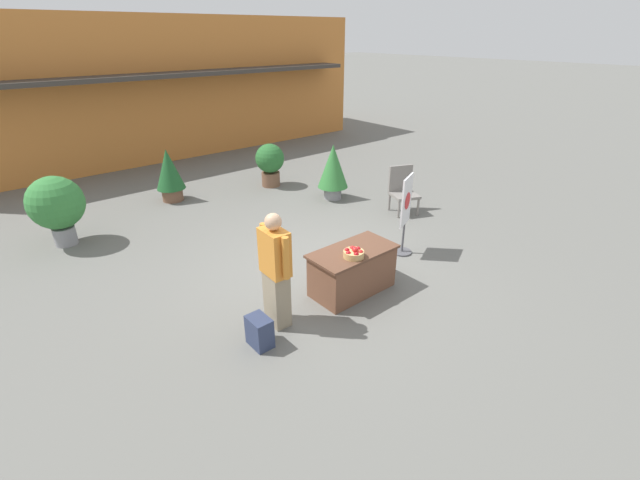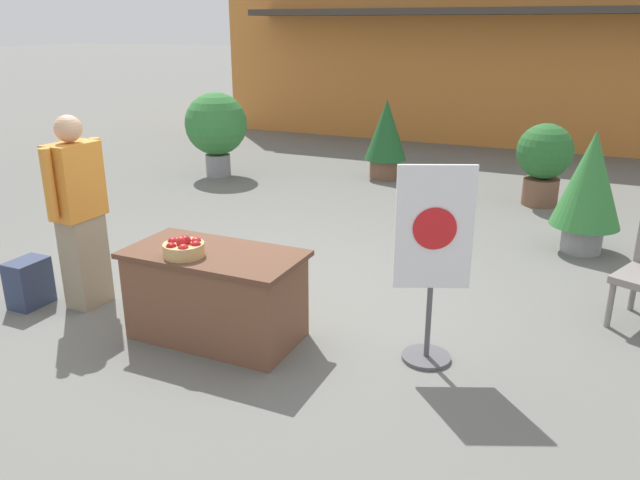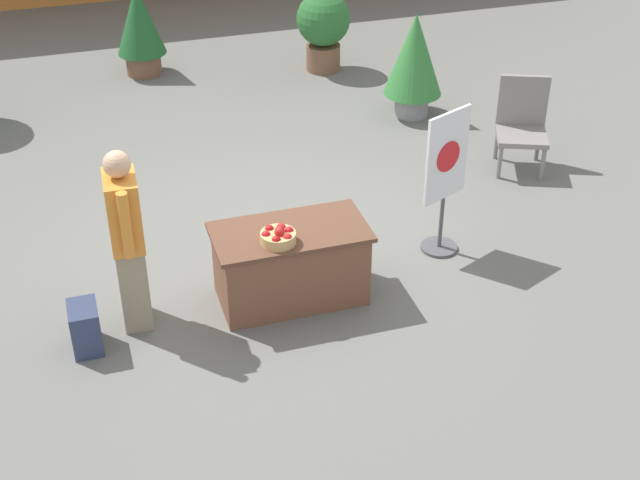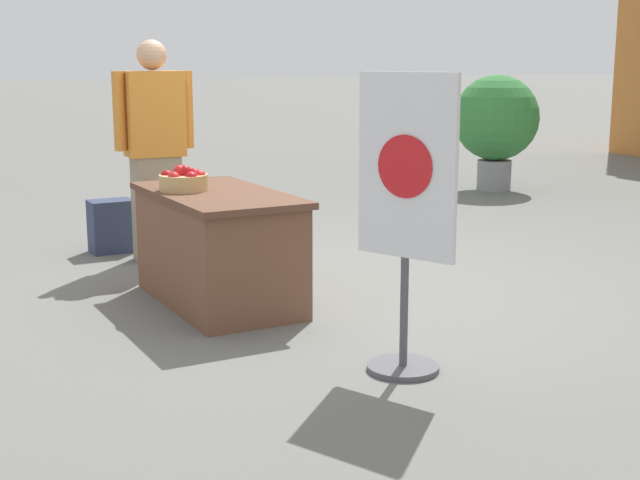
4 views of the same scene
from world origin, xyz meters
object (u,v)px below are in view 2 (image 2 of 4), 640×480
at_px(person_visitor, 79,212).
at_px(poster_board, 432,259).
at_px(potted_plant_near_left, 590,184).
at_px(potted_plant_far_left, 544,158).
at_px(potted_plant_near_right, 216,126).
at_px(apple_basket, 184,248).
at_px(backpack, 29,283).
at_px(potted_plant_far_right, 386,135).
at_px(display_table, 216,295).

distance_m(person_visitor, poster_board, 2.99).
height_order(poster_board, potted_plant_near_left, poster_board).
xyz_separation_m(potted_plant_far_left, potted_plant_near_right, (-4.96, -0.36, 0.17)).
bearing_deg(poster_board, potted_plant_near_left, 139.32).
xyz_separation_m(apple_basket, potted_plant_far_left, (2.04, 5.23, -0.13)).
bearing_deg(apple_basket, backpack, -179.32).
distance_m(apple_basket, potted_plant_far_right, 5.85).
relative_size(display_table, person_visitor, 0.82).
height_order(apple_basket, potted_plant_far_right, potted_plant_far_right).
bearing_deg(potted_plant_near_left, display_table, -127.30).
bearing_deg(person_visitor, apple_basket, -7.81).
distance_m(person_visitor, potted_plant_near_right, 4.95).
xyz_separation_m(apple_basket, potted_plant_near_left, (2.66, 3.46, -0.03)).
relative_size(person_visitor, potted_plant_far_right, 1.33).
height_order(person_visitor, potted_plant_far_left, person_visitor).
xyz_separation_m(apple_basket, person_visitor, (-1.23, 0.22, 0.07)).
relative_size(person_visitor, potted_plant_near_right, 1.24).
height_order(potted_plant_far_right, potted_plant_near_right, potted_plant_near_right).
bearing_deg(backpack, display_table, 5.75).
height_order(person_visitor, potted_plant_far_right, person_visitor).
xyz_separation_m(poster_board, potted_plant_far_right, (-2.14, 5.34, -0.10)).
bearing_deg(potted_plant_far_right, poster_board, -68.15).
xyz_separation_m(potted_plant_near_left, potted_plant_far_left, (-0.62, 1.77, -0.11)).
distance_m(backpack, potted_plant_near_right, 5.08).
bearing_deg(poster_board, person_visitor, -108.24).
height_order(person_visitor, poster_board, person_visitor).
xyz_separation_m(display_table, potted_plant_near_right, (-3.07, 4.70, 0.45)).
distance_m(display_table, apple_basket, 0.47).
bearing_deg(backpack, person_visitor, 27.88).
height_order(display_table, potted_plant_near_right, potted_plant_near_right).
xyz_separation_m(person_visitor, potted_plant_near_left, (3.89, 3.24, -0.10)).
relative_size(display_table, potted_plant_far_left, 1.23).
relative_size(potted_plant_near_left, potted_plant_near_right, 0.99).
bearing_deg(backpack, potted_plant_far_left, 54.69).
relative_size(apple_basket, potted_plant_far_right, 0.24).
distance_m(poster_board, potted_plant_far_right, 5.75).
distance_m(potted_plant_far_right, potted_plant_near_right, 2.71).
distance_m(apple_basket, potted_plant_far_left, 5.61).
relative_size(display_table, potted_plant_near_left, 1.03).
bearing_deg(potted_plant_near_left, person_visitor, -140.13).
height_order(potted_plant_near_left, potted_plant_near_right, potted_plant_near_right).
distance_m(poster_board, potted_plant_near_right, 6.40).
height_order(poster_board, potted_plant_far_left, poster_board).
relative_size(apple_basket, potted_plant_near_left, 0.23).
bearing_deg(apple_basket, potted_plant_far_right, 93.86).
relative_size(backpack, potted_plant_near_left, 0.32).
relative_size(person_visitor, poster_board, 1.13).
xyz_separation_m(apple_basket, potted_plant_near_right, (-2.92, 4.87, 0.03)).
distance_m(potted_plant_near_left, potted_plant_far_left, 1.87).
distance_m(potted_plant_far_right, potted_plant_near_left, 3.87).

